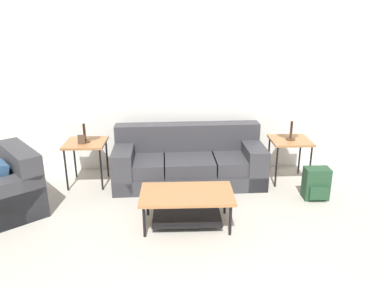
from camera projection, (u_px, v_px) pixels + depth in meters
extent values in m
cube|color=white|center=(202.00, 88.00, 5.73)|extent=(8.91, 0.06, 2.60)
cube|color=#38383D|center=(189.00, 176.00, 5.51)|extent=(2.18, 0.94, 0.22)
cube|color=#38383D|center=(139.00, 164.00, 5.37)|extent=(0.73, 0.80, 0.20)
cube|color=#38383D|center=(189.00, 163.00, 5.43)|extent=(0.73, 0.80, 0.20)
cube|color=#38383D|center=(238.00, 161.00, 5.48)|extent=(0.73, 0.80, 0.20)
cube|color=#38383D|center=(188.00, 136.00, 5.63)|extent=(2.16, 0.34, 0.40)
cube|color=#38383D|center=(124.00, 166.00, 5.38)|extent=(0.31, 0.87, 0.58)
cube|color=#38383D|center=(252.00, 162.00, 5.52)|extent=(0.31, 0.87, 0.58)
cube|color=#38383D|center=(20.00, 163.00, 4.66)|extent=(0.79, 0.90, 0.40)
cube|color=#A87042|center=(187.00, 194.00, 4.30)|extent=(1.07, 0.61, 0.04)
cylinder|color=black|center=(144.00, 222.00, 4.11)|extent=(0.03, 0.03, 0.37)
cylinder|color=black|center=(230.00, 220.00, 4.15)|extent=(0.03, 0.03, 0.37)
cylinder|color=black|center=(147.00, 201.00, 4.58)|extent=(0.03, 0.03, 0.37)
cylinder|color=black|center=(225.00, 200.00, 4.61)|extent=(0.03, 0.03, 0.37)
cube|color=black|center=(187.00, 218.00, 4.40)|extent=(0.80, 0.43, 0.02)
cube|color=#A87042|center=(85.00, 143.00, 5.32)|extent=(0.57, 0.55, 0.03)
cylinder|color=black|center=(66.00, 170.00, 5.19)|extent=(0.03, 0.03, 0.61)
cylinder|color=black|center=(101.00, 170.00, 5.21)|extent=(0.03, 0.03, 0.61)
cylinder|color=black|center=(75.00, 158.00, 5.64)|extent=(0.03, 0.03, 0.61)
cylinder|color=black|center=(107.00, 158.00, 5.66)|extent=(0.03, 0.03, 0.61)
cube|color=#A87042|center=(290.00, 140.00, 5.44)|extent=(0.57, 0.55, 0.03)
cylinder|color=black|center=(276.00, 167.00, 5.31)|extent=(0.03, 0.03, 0.61)
cylinder|color=black|center=(310.00, 167.00, 5.33)|extent=(0.03, 0.03, 0.61)
cylinder|color=black|center=(269.00, 156.00, 5.75)|extent=(0.03, 0.03, 0.61)
cylinder|color=black|center=(300.00, 155.00, 5.77)|extent=(0.03, 0.03, 0.61)
cylinder|color=#472D1E|center=(85.00, 141.00, 5.32)|extent=(0.14, 0.14, 0.02)
cylinder|color=#472D1E|center=(84.00, 131.00, 5.27)|extent=(0.04, 0.04, 0.30)
cone|color=white|center=(83.00, 113.00, 5.18)|extent=(0.32, 0.32, 0.22)
cylinder|color=#472D1E|center=(290.00, 139.00, 5.43)|extent=(0.14, 0.14, 0.02)
cylinder|color=#472D1E|center=(291.00, 128.00, 5.38)|extent=(0.04, 0.04, 0.30)
cone|color=white|center=(293.00, 111.00, 5.30)|extent=(0.32, 0.32, 0.22)
cube|color=#23472D|center=(316.00, 183.00, 5.00)|extent=(0.33, 0.21, 0.43)
cube|color=#23472D|center=(319.00, 193.00, 4.91)|extent=(0.25, 0.05, 0.17)
cylinder|color=#23472D|center=(306.00, 178.00, 5.10)|extent=(0.02, 0.02, 0.33)
cylinder|color=#23472D|center=(319.00, 178.00, 5.11)|extent=(0.02, 0.02, 0.33)
cube|color=#4C3828|center=(81.00, 139.00, 5.22)|extent=(0.10, 0.04, 0.13)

